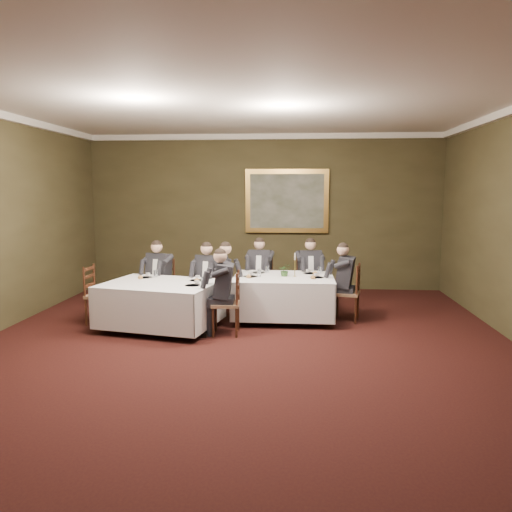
# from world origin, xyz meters

# --- Properties ---
(ground) EXTENTS (10.00, 10.00, 0.00)m
(ground) POSITION_xyz_m (0.00, 0.00, 0.00)
(ground) COLOR black
(ground) RESTS_ON ground
(ceiling) EXTENTS (8.00, 10.00, 0.10)m
(ceiling) POSITION_xyz_m (0.00, 0.00, 3.50)
(ceiling) COLOR silver
(ceiling) RESTS_ON back_wall
(back_wall) EXTENTS (8.00, 0.10, 3.50)m
(back_wall) POSITION_xyz_m (0.00, 5.00, 1.75)
(back_wall) COLOR #36311B
(back_wall) RESTS_ON ground
(front_wall) EXTENTS (8.00, 0.10, 3.50)m
(front_wall) POSITION_xyz_m (0.00, -5.00, 1.75)
(front_wall) COLOR #36311B
(front_wall) RESTS_ON ground
(crown_molding) EXTENTS (8.00, 10.00, 0.12)m
(crown_molding) POSITION_xyz_m (0.00, 0.00, 3.44)
(crown_molding) COLOR white
(crown_molding) RESTS_ON back_wall
(table_main) EXTENTS (1.75, 1.33, 0.67)m
(table_main) POSITION_xyz_m (0.53, 2.18, 0.45)
(table_main) COLOR black
(table_main) RESTS_ON ground
(table_second) EXTENTS (2.04, 1.71, 0.67)m
(table_second) POSITION_xyz_m (-1.45, 1.43, 0.45)
(table_second) COLOR black
(table_second) RESTS_ON ground
(chair_main_backleft) EXTENTS (0.50, 0.48, 1.00)m
(chair_main_backleft) POSITION_xyz_m (0.06, 3.08, 0.28)
(chair_main_backleft) COLOR brown
(chair_main_backleft) RESTS_ON ground
(diner_main_backleft) EXTENTS (0.47, 0.53, 1.35)m
(diner_main_backleft) POSITION_xyz_m (0.06, 3.07, 0.51)
(diner_main_backleft) COLOR black
(diner_main_backleft) RESTS_ON chair_main_backleft
(chair_main_backright) EXTENTS (0.51, 0.50, 1.00)m
(chair_main_backright) POSITION_xyz_m (1.00, 3.08, 0.28)
(chair_main_backright) COLOR brown
(chair_main_backright) RESTS_ON ground
(diner_main_backright) EXTENTS (0.48, 0.55, 1.35)m
(diner_main_backright) POSITION_xyz_m (1.00, 3.07, 0.51)
(diner_main_backright) COLOR black
(diner_main_backright) RESTS_ON chair_main_backright
(chair_main_endleft) EXTENTS (0.49, 0.51, 1.00)m
(chair_main_endleft) POSITION_xyz_m (-0.58, 2.18, 0.28)
(chair_main_endleft) COLOR brown
(chair_main_endleft) RESTS_ON ground
(diner_main_endleft) EXTENTS (0.54, 0.48, 1.35)m
(diner_main_endleft) POSITION_xyz_m (-0.56, 2.18, 0.51)
(diner_main_endleft) COLOR black
(diner_main_endleft) RESTS_ON chair_main_endleft
(chair_main_endright) EXTENTS (0.51, 0.52, 1.00)m
(chair_main_endright) POSITION_xyz_m (1.64, 2.18, 0.28)
(chair_main_endright) COLOR brown
(chair_main_endright) RESTS_ON ground
(diner_main_endright) EXTENTS (0.56, 0.50, 1.35)m
(diner_main_endright) POSITION_xyz_m (1.63, 2.18, 0.51)
(diner_main_endright) COLOR black
(diner_main_endright) RESTS_ON chair_main_endright
(chair_sec_backleft) EXTENTS (0.54, 0.53, 1.00)m
(chair_sec_backleft) POSITION_xyz_m (-1.73, 2.43, 0.28)
(chair_sec_backleft) COLOR brown
(chair_sec_backleft) RESTS_ON ground
(diner_sec_backleft) EXTENTS (0.52, 0.57, 1.35)m
(diner_sec_backleft) POSITION_xyz_m (-1.73, 2.42, 0.51)
(diner_sec_backleft) COLOR black
(diner_sec_backleft) RESTS_ON chair_sec_backleft
(chair_sec_backright) EXTENTS (0.54, 0.52, 1.00)m
(chair_sec_backright) POSITION_xyz_m (-0.79, 2.23, 0.28)
(chair_sec_backright) COLOR brown
(chair_sec_backright) RESTS_ON ground
(diner_sec_backright) EXTENTS (0.52, 0.57, 1.35)m
(diner_sec_backright) POSITION_xyz_m (-0.79, 2.22, 0.51)
(diner_sec_backright) COLOR black
(diner_sec_backright) RESTS_ON chair_sec_backright
(chair_sec_endright) EXTENTS (0.44, 0.46, 1.00)m
(chair_sec_endright) POSITION_xyz_m (-0.34, 1.19, 0.28)
(chair_sec_endright) COLOR brown
(chair_sec_endright) RESTS_ON ground
(diner_sec_endright) EXTENTS (0.50, 0.43, 1.35)m
(diner_sec_endright) POSITION_xyz_m (-0.35, 1.19, 0.51)
(diner_sec_endright) COLOR black
(diner_sec_endright) RESTS_ON chair_sec_endright
(chair_sec_endleft) EXTENTS (0.43, 0.45, 1.00)m
(chair_sec_endleft) POSITION_xyz_m (-2.56, 1.66, 0.28)
(chair_sec_endleft) COLOR brown
(chair_sec_endleft) RESTS_ON ground
(centerpiece) EXTENTS (0.23, 0.21, 0.23)m
(centerpiece) POSITION_xyz_m (0.56, 2.21, 0.88)
(centerpiece) COLOR #2D5926
(centerpiece) RESTS_ON table_main
(candlestick) EXTENTS (0.06, 0.06, 0.43)m
(candlestick) POSITION_xyz_m (0.73, 2.20, 0.92)
(candlestick) COLOR #AD9034
(candlestick) RESTS_ON table_main
(place_setting_table_main) EXTENTS (0.33, 0.31, 0.14)m
(place_setting_table_main) POSITION_xyz_m (0.11, 2.58, 0.80)
(place_setting_table_main) COLOR white
(place_setting_table_main) RESTS_ON table_main
(place_setting_table_second) EXTENTS (0.33, 0.31, 0.14)m
(place_setting_table_second) POSITION_xyz_m (-1.79, 1.92, 0.80)
(place_setting_table_second) COLOR white
(place_setting_table_second) RESTS_ON table_second
(painting) EXTENTS (1.87, 0.09, 1.43)m
(painting) POSITION_xyz_m (0.53, 4.94, 2.01)
(painting) COLOR #E3B153
(painting) RESTS_ON back_wall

